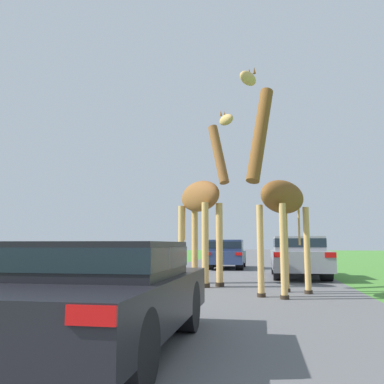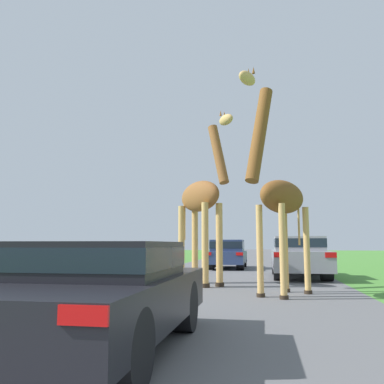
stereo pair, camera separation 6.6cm
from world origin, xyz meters
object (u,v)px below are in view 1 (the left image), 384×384
object	(u,v)px
giraffe_companion	(279,193)
car_lead_maroon	(99,290)
car_queue_right	(227,253)
giraffe_near_road	(202,204)
car_queue_left	(298,255)

from	to	relation	value
giraffe_companion	car_lead_maroon	xyz separation A→B (m)	(-2.31, -5.36, -1.74)
car_queue_right	giraffe_near_road	bearing A→B (deg)	-90.01
giraffe_companion	car_queue_right	size ratio (longest dim) A/B	1.29
car_lead_maroon	giraffe_near_road	bearing A→B (deg)	89.24
giraffe_near_road	car_queue_right	size ratio (longest dim) A/B	1.24
car_lead_maroon	car_queue_left	bearing A→B (deg)	73.87
car_lead_maroon	car_queue_right	bearing A→B (deg)	89.64
giraffe_near_road	car_lead_maroon	bearing A→B (deg)	47.64
car_queue_right	car_queue_left	world-z (taller)	car_queue_left
car_queue_right	giraffe_companion	bearing A→B (deg)	-78.31
giraffe_near_road	car_queue_left	size ratio (longest dim) A/B	1.08
car_queue_left	car_queue_right	bearing A→B (deg)	121.35
car_lead_maroon	car_queue_right	world-z (taller)	car_queue_right
giraffe_near_road	car_queue_right	bearing A→B (deg)	-131.60
giraffe_near_road	giraffe_companion	xyz separation A→B (m)	(2.21, -2.17, 0.00)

